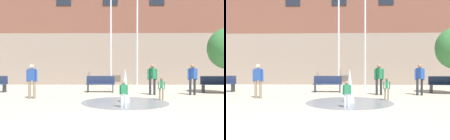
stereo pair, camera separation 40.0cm
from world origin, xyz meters
TOP-DOWN VIEW (x-y plane):
  - ground_plane at (0.00, 0.00)m, footprint 100.00×100.00m
  - library_building at (0.00, 17.26)m, footprint 36.00×6.05m
  - splash_fountain at (0.81, 5.31)m, footprint 3.62×3.62m
  - park_bench_under_left_flagpole at (-0.44, 9.22)m, footprint 1.60×0.44m
  - park_bench_far_right at (5.98, 9.13)m, footprint 1.60×0.44m
  - child_running at (0.72, 4.03)m, footprint 0.31×0.15m
  - adult_near_bench at (-3.41, 6.38)m, footprint 0.50×0.29m
  - teen_by_trashcan at (4.36, 7.94)m, footprint 0.50×0.39m
  - adult_in_red at (2.30, 7.96)m, footprint 0.50×0.39m
  - child_in_fountain at (2.44, 6.06)m, footprint 0.31×0.22m
  - flagpole_left at (0.15, 10.96)m, footprint 0.80×0.10m
  - flagpole_right at (1.80, 10.96)m, footprint 0.80×0.10m

SIDE VIEW (x-z plane):
  - ground_plane at x=0.00m, z-range 0.00..0.00m
  - park_bench_under_left_flagpole at x=-0.44m, z-range 0.02..0.93m
  - park_bench_far_right at x=5.98m, z-range 0.02..0.93m
  - splash_fountain at x=0.81m, z-range -0.20..1.20m
  - child_running at x=0.72m, z-range 0.09..1.07m
  - child_in_fountain at x=2.44m, z-range 0.09..1.07m
  - adult_near_bench at x=-3.41m, z-range 0.14..1.73m
  - teen_by_trashcan at x=4.36m, z-range 0.14..1.73m
  - adult_in_red at x=2.30m, z-range 0.14..1.73m
  - flagpole_left at x=0.15m, z-range 0.24..7.24m
  - flagpole_right at x=1.80m, z-range 0.24..7.47m
  - library_building at x=0.00m, z-range 0.00..8.66m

